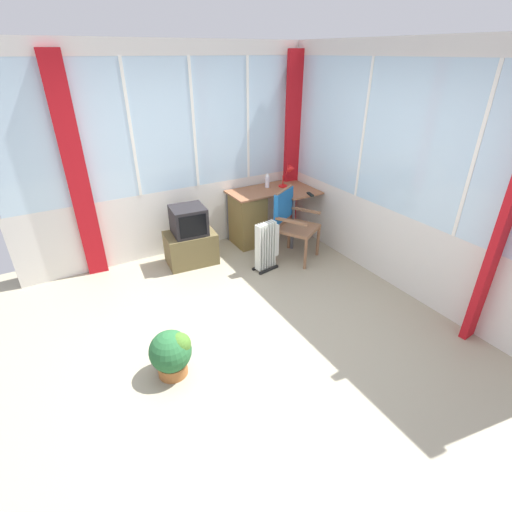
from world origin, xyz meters
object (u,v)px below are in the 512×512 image
(desk, at_px, (250,216))
(spray_bottle, at_px, (267,180))
(potted_plant, at_px, (172,352))
(desk_lamp, at_px, (290,173))
(wooden_armchair, at_px, (289,216))
(tv_remote, at_px, (310,194))
(tv_on_stand, at_px, (190,239))
(space_heater, at_px, (267,246))

(desk, relative_size, spray_bottle, 5.48)
(spray_bottle, distance_m, potted_plant, 3.05)
(desk, height_order, desk_lamp, desk_lamp)
(wooden_armchair, relative_size, potted_plant, 2.16)
(desk_lamp, distance_m, spray_bottle, 0.34)
(desk, xyz_separation_m, potted_plant, (-1.86, -1.93, -0.17))
(wooden_armchair, distance_m, potted_plant, 2.50)
(tv_remote, bearing_deg, wooden_armchair, -150.78)
(tv_remote, xyz_separation_m, potted_plant, (-2.53, -1.43, -0.54))
(wooden_armchair, relative_size, tv_on_stand, 1.20)
(tv_remote, bearing_deg, desk_lamp, 108.33)
(tv_remote, height_order, tv_on_stand, tv_remote)
(tv_on_stand, relative_size, potted_plant, 1.80)
(wooden_armchair, distance_m, tv_on_stand, 1.34)
(space_heater, bearing_deg, tv_on_stand, 140.60)
(tv_on_stand, distance_m, space_heater, 1.02)
(wooden_armchair, bearing_deg, desk_lamp, 56.28)
(potted_plant, bearing_deg, space_heater, 34.62)
(wooden_armchair, bearing_deg, space_heater, -160.73)
(spray_bottle, xyz_separation_m, space_heater, (-0.52, -0.86, -0.55))
(desk, height_order, tv_remote, tv_remote)
(wooden_armchair, bearing_deg, potted_plant, -148.19)
(desk, bearing_deg, wooden_armchair, -68.86)
(spray_bottle, xyz_separation_m, tv_on_stand, (-1.31, -0.22, -0.53))
(tv_on_stand, bearing_deg, tv_remote, -12.66)
(desk_lamp, relative_size, wooden_armchair, 0.35)
(desk_lamp, bearing_deg, potted_plant, -142.93)
(tv_remote, xyz_separation_m, space_heater, (-0.86, -0.28, -0.45))
(tv_remote, height_order, potted_plant, tv_remote)
(desk_lamp, bearing_deg, space_heater, -138.37)
(desk, bearing_deg, potted_plant, -134.00)
(desk, bearing_deg, tv_on_stand, -172.48)
(wooden_armchair, xyz_separation_m, tv_on_stand, (-1.22, 0.50, -0.24))
(desk_lamp, bearing_deg, tv_remote, -84.51)
(desk_lamp, bearing_deg, desk, 175.36)
(tv_remote, bearing_deg, space_heater, -149.31)
(tv_on_stand, bearing_deg, space_heater, -39.40)
(space_heater, bearing_deg, tv_remote, 17.85)
(desk, distance_m, tv_on_stand, 0.99)
(potted_plant, bearing_deg, tv_remote, 29.48)
(spray_bottle, bearing_deg, tv_remote, -60.33)
(tv_remote, relative_size, tv_on_stand, 0.19)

